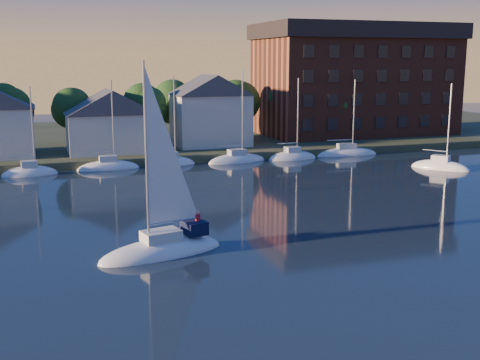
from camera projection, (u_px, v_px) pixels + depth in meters
name	position (u px, v px, depth m)	size (l,w,h in m)	color
ground	(396.00, 340.00, 27.79)	(260.00, 260.00, 0.00)	black
shoreline_land	(136.00, 140.00, 97.43)	(160.00, 50.00, 2.00)	#303B22
wooden_dock	(165.00, 163.00, 76.07)	(120.00, 3.00, 1.00)	brown
clubhouse_centre	(111.00, 120.00, 77.82)	(11.55, 8.40, 8.08)	silver
clubhouse_east	(210.00, 109.00, 83.92)	(10.50, 8.40, 9.80)	silver
condo_block	(355.00, 79.00, 96.90)	(31.00, 17.00, 17.40)	brown
tree_line	(162.00, 100.00, 85.51)	(93.40, 5.40, 8.90)	#3D2D1B
moored_fleet	(103.00, 169.00, 70.74)	(71.50, 2.40, 12.05)	white
hero_sailboat	(163.00, 246.00, 40.09)	(9.28, 4.85, 13.86)	white
drifting_sailboat_right	(440.00, 168.00, 71.64)	(6.05, 7.05, 11.21)	white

